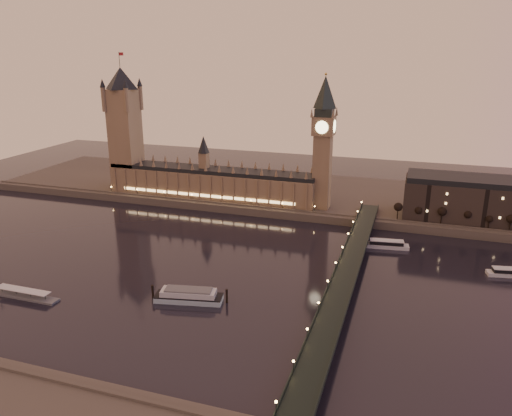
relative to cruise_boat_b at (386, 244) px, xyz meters
The scene contains 15 objects.
ground 127.94m from the cruise_boat_b, 148.89° to the right, with size 700.00×700.00×0.00m, color black.
far_embankment 126.92m from the cruise_boat_b, 128.80° to the left, with size 560.00×130.00×6.00m, color #423D35.
palace_of_westminster 160.57m from the cruise_boat_b, 159.85° to the left, with size 180.00×26.62×52.00m.
victoria_tower 244.38m from the cruise_boat_b, 166.54° to the left, with size 31.68×31.68×118.00m.
big_ben 99.46m from the cruise_boat_b, 135.33° to the left, with size 17.68×17.68×104.00m.
westminster_bridge 68.54m from the cruise_boat_b, 105.17° to the right, with size 13.20×260.00×15.30m.
bare_tree_0 44.60m from the cruise_boat_b, 85.75° to the left, with size 5.33×5.33×10.84m.
bare_tree_1 48.29m from the cruise_boat_b, 66.34° to the left, with size 5.33×5.33×10.84m.
bare_tree_2 56.24m from the cruise_boat_b, 51.28° to the left, with size 5.33×5.33×10.84m.
bare_tree_3 66.94m from the cruise_boat_b, 40.63° to the left, with size 5.33×5.33×10.84m.
bare_tree_4 79.29m from the cruise_boat_b, 33.18° to the left, with size 5.33×5.33×10.84m.
cruise_boat_b is the anchor object (origin of this frame).
cruise_boat_c 74.75m from the cruise_boat_b, 17.32° to the right, with size 25.19×10.96×4.88m.
moored_barge 143.07m from the cruise_boat_b, 130.76° to the right, with size 40.37×16.75×7.54m.
pontoon_pier 222.06m from the cruise_boat_b, 143.53° to the right, with size 39.90×6.65×10.64m.
Camera 1 is at (123.01, -254.65, 127.03)m, focal length 35.00 mm.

